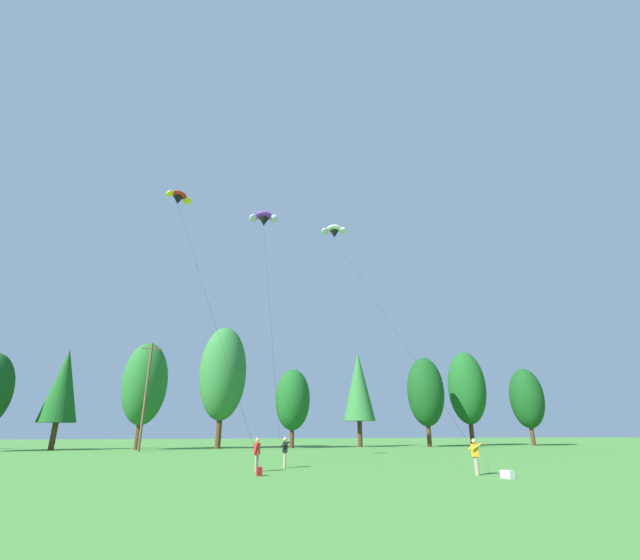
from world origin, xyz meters
The scene contains 17 objects.
treeline_tree_c centered at (-23.02, 53.68, 6.98)m, with size 4.05×4.05×11.15m.
treeline_tree_d centered at (-14.06, 52.80, 7.31)m, with size 5.06×5.06×12.08m.
treeline_tree_e centered at (-5.14, 54.21, 8.95)m, with size 5.79×5.79×14.78m.
treeline_tree_f centered at (3.80, 53.74, 5.81)m, with size 4.39×4.39×9.60m.
treeline_tree_g centered at (13.39, 55.82, 7.88)m, with size 4.37×4.37×12.57m.
treeline_tree_h centered at (22.47, 53.89, 7.14)m, with size 4.99×4.99×11.80m.
treeline_tree_i centered at (30.39, 56.30, 8.05)m, with size 5.39×5.39×13.30m.
treeline_tree_j centered at (39.00, 54.53, 6.56)m, with size 4.73×4.73×10.84m.
utility_pole centered at (-13.18, 48.51, 5.93)m, with size 2.20×0.26×11.33m.
kite_flyer_near centered at (-3.39, 22.74, 0.99)m, with size 0.40×0.60×1.69m.
kite_flyer_mid centered at (-1.56, 24.70, 1.00)m, with size 0.54×0.57×1.69m.
kite_flyer_far centered at (7.06, 18.39, 1.00)m, with size 0.63×0.66×1.69m.
parafoil_kite_high_red_yellow centered at (-9.87, 29.51, 19.58)m, with size 7.42×7.62×18.94m.
parafoil_kite_mid_purple centered at (-2.05, 41.08, 24.49)m, with size 3.49×17.18×23.75m.
parafoil_kite_far_white centered at (5.86, 40.14, 23.38)m, with size 3.13×22.64×22.51m.
backpack centered at (-3.46, 20.42, 0.20)m, with size 0.32×0.24×0.40m, color maroon.
picnic_cooler centered at (7.56, 16.70, 0.17)m, with size 0.52×0.36×0.34m, color white.
Camera 1 is at (-5.78, -2.32, 2.09)m, focal length 24.09 mm.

